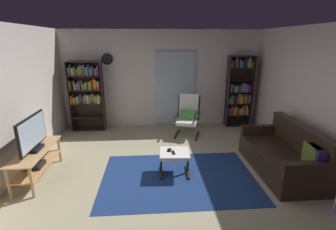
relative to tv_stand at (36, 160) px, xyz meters
The scene contains 15 objects.
ground_plane 2.34m from the tv_stand, ahead, with size 7.02×7.02×0.00m, color tan.
wall_back 3.70m from the tv_stand, 49.68° to the left, with size 5.60×0.06×2.60m, color silver.
wall_right 5.10m from the tv_stand, ahead, with size 0.06×6.00×2.60m, color silver.
glass_door_panel 3.82m from the tv_stand, 45.00° to the left, with size 1.10×0.01×2.00m, color silver.
area_rug 2.48m from the tv_stand, ahead, with size 2.66×1.83×0.01m, color navy.
tv_stand is the anchor object (origin of this frame).
television 0.46m from the tv_stand, 79.92° to the left, with size 0.20×0.93×0.59m.
bookshelf_near_tv 2.56m from the tv_stand, 82.39° to the left, with size 0.85×0.30×1.83m.
bookshelf_near_sofa 5.11m from the tv_stand, 29.61° to the left, with size 0.68×0.30×1.93m.
leather_sofa 4.39m from the tv_stand, ahead, with size 0.87×1.79×0.88m.
lounge_armchair 3.48m from the tv_stand, 33.06° to the left, with size 0.72×0.78×1.02m.
ottoman 2.39m from the tv_stand, ahead, with size 0.55×0.51×0.42m.
tv_remote 2.37m from the tv_stand, ahead, with size 0.04×0.14×0.02m, color black.
cell_phone 2.30m from the tv_stand, ahead, with size 0.07×0.14×0.01m, color black.
wall_clock 3.17m from the tv_stand, 71.63° to the left, with size 0.29×0.03×0.29m.
Camera 1 is at (-0.32, -3.78, 2.31)m, focal length 26.19 mm.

